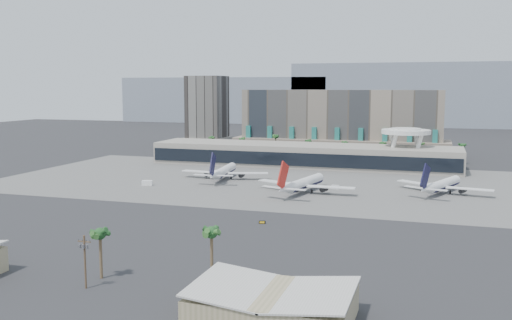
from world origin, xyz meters
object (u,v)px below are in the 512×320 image
(service_vehicle_b, at_px, (335,187))
(airliner_centre, at_px, (303,183))
(taxiway_sign, at_px, (262,222))
(airliner_right, at_px, (442,185))
(service_vehicle_a, at_px, (147,183))
(utility_pole, at_px, (85,257))
(airliner_left, at_px, (224,171))

(service_vehicle_b, bearing_deg, airliner_centre, -127.05)
(airliner_centre, bearing_deg, taxiway_sign, -78.85)
(airliner_centre, xyz_separation_m, airliner_right, (55.38, 15.96, -0.28))
(service_vehicle_a, bearing_deg, taxiway_sign, -56.44)
(service_vehicle_a, bearing_deg, airliner_centre, -16.07)
(taxiway_sign, bearing_deg, utility_pole, -122.37)
(utility_pole, height_order, airliner_centre, airliner_centre)
(airliner_left, height_order, service_vehicle_a, airliner_left)
(airliner_left, bearing_deg, airliner_right, -9.40)
(utility_pole, height_order, airliner_left, airliner_left)
(airliner_left, xyz_separation_m, airliner_centre, (44.19, -22.66, 0.11))
(utility_pole, xyz_separation_m, service_vehicle_b, (31.59, 138.55, -6.29))
(airliner_centre, height_order, service_vehicle_a, airliner_centre)
(utility_pole, bearing_deg, taxiway_sign, 73.98)
(airliner_left, relative_size, service_vehicle_a, 9.57)
(airliner_left, relative_size, taxiway_sign, 20.30)
(airliner_centre, distance_m, airliner_right, 57.63)
(service_vehicle_a, bearing_deg, airliner_right, -10.34)
(utility_pole, relative_size, service_vehicle_a, 2.59)
(airliner_right, distance_m, taxiway_sign, 92.12)
(utility_pole, height_order, airliner_right, airliner_right)
(utility_pole, bearing_deg, airliner_centre, 80.86)
(taxiway_sign, bearing_deg, service_vehicle_b, 64.01)
(utility_pole, distance_m, service_vehicle_a, 132.11)
(airliner_left, bearing_deg, taxiway_sign, -66.88)
(airliner_centre, height_order, airliner_right, airliner_centre)
(service_vehicle_a, height_order, taxiway_sign, service_vehicle_a)
(airliner_left, relative_size, airliner_centre, 0.98)
(utility_pole, relative_size, airliner_left, 0.27)
(service_vehicle_a, xyz_separation_m, service_vehicle_b, (82.14, 16.64, -0.28))
(airliner_right, height_order, service_vehicle_a, airliner_right)
(service_vehicle_b, bearing_deg, service_vehicle_a, -163.60)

